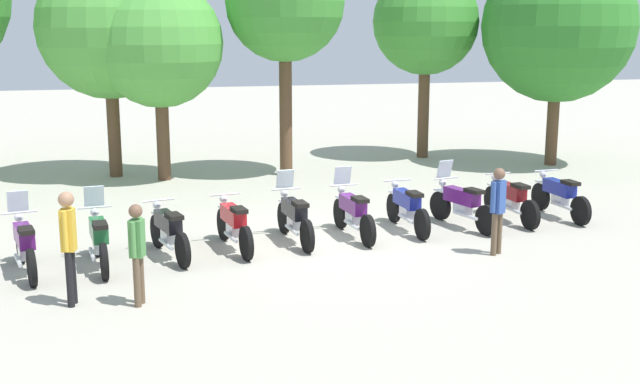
# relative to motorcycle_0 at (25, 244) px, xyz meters

# --- Properties ---
(ground_plane) EXTENTS (80.00, 80.00, 0.00)m
(ground_plane) POSITION_rel_motorcycle_0_xyz_m (5.61, 0.85, -0.52)
(ground_plane) COLOR #ADA899
(motorcycle_0) EXTENTS (0.74, 2.15, 1.37)m
(motorcycle_0) POSITION_rel_motorcycle_0_xyz_m (0.00, 0.00, 0.00)
(motorcycle_0) COLOR black
(motorcycle_0) RESTS_ON ground_plane
(motorcycle_1) EXTENTS (0.62, 2.19, 1.37)m
(motorcycle_1) POSITION_rel_motorcycle_0_xyz_m (1.25, 0.11, 0.00)
(motorcycle_1) COLOR black
(motorcycle_1) RESTS_ON ground_plane
(motorcycle_2) EXTENTS (0.78, 2.14, 0.99)m
(motorcycle_2) POSITION_rel_motorcycle_0_xyz_m (2.49, 0.45, -0.01)
(motorcycle_2) COLOR black
(motorcycle_2) RESTS_ON ground_plane
(motorcycle_3) EXTENTS (0.63, 2.18, 0.99)m
(motorcycle_3) POSITION_rel_motorcycle_0_xyz_m (3.73, 0.68, -0.01)
(motorcycle_3) COLOR black
(motorcycle_3) RESTS_ON ground_plane
(motorcycle_4) EXTENTS (0.62, 2.19, 1.37)m
(motorcycle_4) POSITION_rel_motorcycle_0_xyz_m (4.98, 0.93, 0.00)
(motorcycle_4) COLOR black
(motorcycle_4) RESTS_ON ground_plane
(motorcycle_5) EXTENTS (0.62, 2.19, 1.37)m
(motorcycle_5) POSITION_rel_motorcycle_0_xyz_m (6.22, 1.05, 0.00)
(motorcycle_5) COLOR black
(motorcycle_5) RESTS_ON ground_plane
(motorcycle_6) EXTENTS (0.62, 2.19, 0.99)m
(motorcycle_6) POSITION_rel_motorcycle_0_xyz_m (7.47, 1.27, -0.01)
(motorcycle_6) COLOR black
(motorcycle_6) RESTS_ON ground_plane
(motorcycle_7) EXTENTS (0.82, 2.13, 1.37)m
(motorcycle_7) POSITION_rel_motorcycle_0_xyz_m (8.70, 1.28, 0.00)
(motorcycle_7) COLOR black
(motorcycle_7) RESTS_ON ground_plane
(motorcycle_8) EXTENTS (0.62, 2.19, 0.99)m
(motorcycle_8) POSITION_rel_motorcycle_0_xyz_m (9.95, 1.52, -0.01)
(motorcycle_8) COLOR black
(motorcycle_8) RESTS_ON ground_plane
(motorcycle_9) EXTENTS (0.62, 2.19, 0.99)m
(motorcycle_9) POSITION_rel_motorcycle_0_xyz_m (11.20, 1.61, -0.01)
(motorcycle_9) COLOR black
(motorcycle_9) RESTS_ON ground_plane
(person_0) EXTENTS (0.38, 0.30, 1.66)m
(person_0) POSITION_rel_motorcycle_0_xyz_m (8.51, -0.83, 0.45)
(person_0) COLOR brown
(person_0) RESTS_ON ground_plane
(person_1) EXTENTS (0.28, 0.41, 1.80)m
(person_1) POSITION_rel_motorcycle_0_xyz_m (0.89, -1.89, 0.55)
(person_1) COLOR black
(person_1) RESTS_ON ground_plane
(person_2) EXTENTS (0.27, 0.40, 1.60)m
(person_2) POSITION_rel_motorcycle_0_xyz_m (1.91, -2.12, 0.41)
(person_2) COLOR brown
(person_2) RESTS_ON ground_plane
(tree_1) EXTENTS (3.94, 3.94, 6.14)m
(tree_1) POSITION_rel_motorcycle_0_xyz_m (1.42, 8.96, 3.64)
(tree_1) COLOR brown
(tree_1) RESTS_ON ground_plane
(tree_2) EXTENTS (3.47, 3.47, 5.49)m
(tree_2) POSITION_rel_motorcycle_0_xyz_m (2.75, 8.13, 3.21)
(tree_2) COLOR brown
(tree_2) RESTS_ON ground_plane
(tree_3) EXTENTS (3.31, 3.31, 6.52)m
(tree_3) POSITION_rel_motorcycle_0_xyz_m (6.19, 8.04, 4.31)
(tree_3) COLOR brown
(tree_3) RESTS_ON ground_plane
(tree_4) EXTENTS (3.34, 3.34, 6.00)m
(tree_4) POSITION_rel_motorcycle_0_xyz_m (11.10, 10.09, 3.78)
(tree_4) COLOR brown
(tree_4) RESTS_ON ground_plane
(tree_5) EXTENTS (4.57, 4.57, 6.49)m
(tree_5) POSITION_rel_motorcycle_0_xyz_m (14.46, 7.86, 3.68)
(tree_5) COLOR brown
(tree_5) RESTS_ON ground_plane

